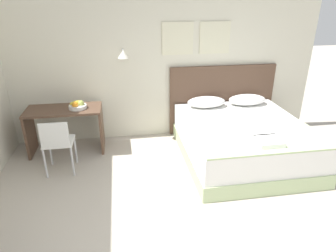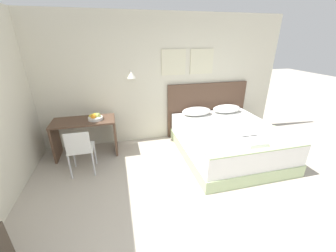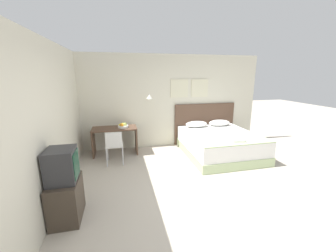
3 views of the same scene
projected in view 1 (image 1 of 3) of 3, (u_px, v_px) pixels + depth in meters
name	position (u px, v px, depth m)	size (l,w,h in m)	color
wall_back	(157.00, 61.00, 5.02)	(5.65, 0.31, 2.65)	beige
bed	(242.00, 141.00, 4.61)	(1.79, 2.04, 0.59)	#B2C693
headboard	(222.00, 99.00, 5.43)	(1.91, 0.06, 1.23)	brown
pillow_left	(206.00, 102.00, 5.11)	(0.66, 0.37, 0.17)	white
pillow_right	(247.00, 100.00, 5.22)	(0.66, 0.37, 0.17)	white
throw_blanket	(262.00, 139.00, 3.95)	(1.74, 0.81, 0.02)	#B2C693
folded_towel_near_foot	(260.00, 132.00, 4.07)	(0.33, 0.32, 0.06)	white
folded_towel_mid_bed	(268.00, 141.00, 3.81)	(0.32, 0.31, 0.06)	white
desk	(65.00, 122.00, 4.75)	(1.15, 0.56, 0.73)	brown
desk_chair	(57.00, 142.00, 4.12)	(0.40, 0.40, 0.82)	white
fruit_bowl	(78.00, 106.00, 4.65)	(0.27, 0.27, 0.13)	silver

